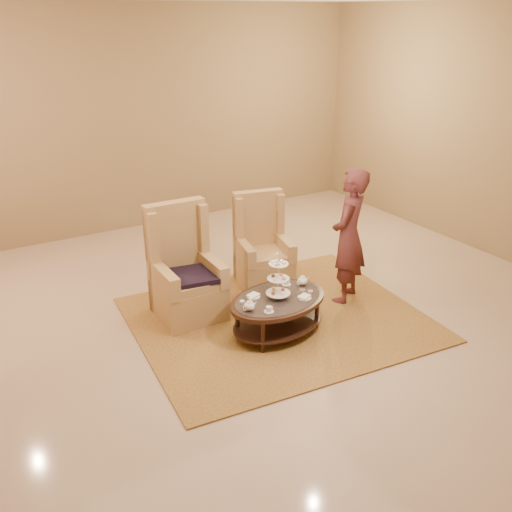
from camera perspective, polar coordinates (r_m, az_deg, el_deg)
ground at (r=6.62m, az=1.24°, el=-7.14°), size 8.00×8.00×0.00m
ceiling at (r=6.62m, az=1.24°, el=-7.14°), size 8.00×8.00×0.02m
wall_back at (r=9.47m, az=-11.92°, el=13.08°), size 8.00×0.04×3.50m
rug at (r=6.77m, az=2.25°, el=-6.32°), size 3.47×2.98×0.02m
tea_table at (r=6.35m, az=2.20°, el=-4.84°), size 1.31×1.01×0.99m
armchair_left at (r=6.75m, az=-7.13°, el=-2.30°), size 0.74×0.76×1.35m
armchair_right at (r=7.51m, az=0.61°, el=0.23°), size 0.79×0.81×1.22m
person at (r=6.98m, az=9.25°, el=1.92°), size 0.74×0.67×1.69m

